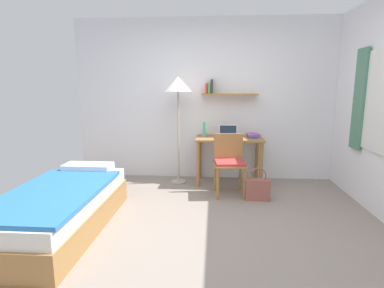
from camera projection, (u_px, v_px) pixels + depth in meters
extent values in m
plane|color=gray|center=(205.00, 231.00, 3.23)|extent=(5.28, 5.28, 0.00)
cube|color=white|center=(210.00, 100.00, 4.97)|extent=(4.40, 0.05, 2.60)
cube|color=#9E703D|center=(230.00, 94.00, 4.80)|extent=(0.89, 0.22, 0.02)
cube|color=#D13D38|center=(206.00, 88.00, 4.83)|extent=(0.03, 0.15, 0.16)
cube|color=#4CA856|center=(209.00, 88.00, 4.82)|extent=(0.03, 0.16, 0.17)
cube|color=#333338|center=(212.00, 86.00, 4.81)|extent=(0.04, 0.16, 0.22)
cube|color=silver|center=(384.00, 102.00, 3.41)|extent=(0.02, 0.89, 1.20)
cube|color=#4C7F66|center=(359.00, 100.00, 3.96)|extent=(0.03, 0.28, 1.30)
cube|color=#9E703D|center=(62.00, 218.00, 3.24)|extent=(0.86, 1.91, 0.28)
cube|color=silver|center=(60.00, 198.00, 3.20)|extent=(0.83, 1.86, 0.16)
cube|color=#2D70B7|center=(53.00, 193.00, 3.07)|extent=(0.88, 1.57, 0.04)
cube|color=white|center=(88.00, 168.00, 3.91)|extent=(0.60, 0.28, 0.10)
cube|color=#9E703D|center=(229.00, 139.00, 4.74)|extent=(1.04, 0.55, 0.03)
cylinder|color=#9E703D|center=(198.00, 164.00, 4.61)|extent=(0.06, 0.06, 0.71)
cylinder|color=#9E703D|center=(261.00, 166.00, 4.55)|extent=(0.06, 0.06, 0.71)
cylinder|color=#9E703D|center=(200.00, 158.00, 5.06)|extent=(0.06, 0.06, 0.71)
cylinder|color=#9E703D|center=(257.00, 159.00, 5.00)|extent=(0.06, 0.06, 0.71)
cube|color=#9E703D|center=(230.00, 164.00, 4.24)|extent=(0.48, 0.46, 0.03)
cube|color=#B23838|center=(230.00, 162.00, 4.24)|extent=(0.44, 0.42, 0.04)
cube|color=#9E703D|center=(228.00, 146.00, 4.39)|extent=(0.42, 0.08, 0.36)
cylinder|color=#9E703D|center=(218.00, 184.00, 4.11)|extent=(0.04, 0.04, 0.44)
cylinder|color=#9E703D|center=(245.00, 184.00, 4.12)|extent=(0.04, 0.04, 0.44)
cylinder|color=#9E703D|center=(215.00, 177.00, 4.45)|extent=(0.04, 0.04, 0.44)
cylinder|color=#9E703D|center=(240.00, 176.00, 4.46)|extent=(0.04, 0.04, 0.44)
cylinder|color=#B2A893|center=(179.00, 181.00, 4.89)|extent=(0.24, 0.24, 0.02)
cylinder|color=#B2A893|center=(178.00, 137.00, 4.76)|extent=(0.03, 0.03, 1.42)
cone|color=silver|center=(178.00, 84.00, 4.61)|extent=(0.42, 0.42, 0.22)
cube|color=#B7BABF|center=(228.00, 137.00, 4.73)|extent=(0.30, 0.21, 0.01)
cube|color=#B7BABF|center=(228.00, 130.00, 4.78)|extent=(0.29, 0.08, 0.19)
cube|color=black|center=(228.00, 131.00, 4.78)|extent=(0.26, 0.07, 0.15)
cylinder|color=#42A87F|center=(205.00, 130.00, 4.76)|extent=(0.05, 0.05, 0.24)
cube|color=#3384C6|center=(253.00, 137.00, 4.75)|extent=(0.15, 0.23, 0.03)
cube|color=purple|center=(253.00, 135.00, 4.74)|extent=(0.21, 0.26, 0.03)
cube|color=#99564C|center=(257.00, 190.00, 4.11)|extent=(0.33, 0.13, 0.29)
torus|color=#99564C|center=(258.00, 176.00, 4.07)|extent=(0.22, 0.02, 0.22)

